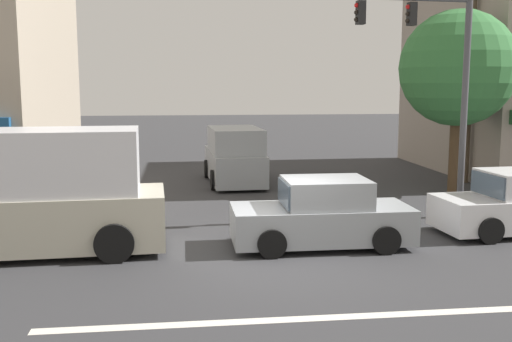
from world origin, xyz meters
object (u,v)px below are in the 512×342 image
traffic_light_mast (434,67)px  sedan_parked_curbside (322,216)px  box_truck_crossing_leftbound (44,198)px  van_crossing_center (235,157)px  utility_pole_far_right (470,79)px  street_tree (458,68)px

traffic_light_mast → sedan_parked_curbside: 5.56m
traffic_light_mast → box_truck_crossing_leftbound: bearing=-166.9°
traffic_light_mast → van_crossing_center: 8.80m
van_crossing_center → box_truck_crossing_leftbound: box_truck_crossing_leftbound is taller
utility_pole_far_right → van_crossing_center: (-8.73, 0.92, -2.89)m
street_tree → van_crossing_center: bearing=158.4°
van_crossing_center → box_truck_crossing_leftbound: size_ratio=0.82×
traffic_light_mast → box_truck_crossing_leftbound: 10.47m
sedan_parked_curbside → van_crossing_center: size_ratio=0.88×
traffic_light_mast → van_crossing_center: bearing=126.1°
van_crossing_center → street_tree: bearing=-21.6°
street_tree → box_truck_crossing_leftbound: size_ratio=1.09×
sedan_parked_curbside → van_crossing_center: (-1.23, 9.08, 0.29)m
traffic_light_mast → utility_pole_far_right: bearing=55.7°
street_tree → traffic_light_mast: 4.49m
street_tree → sedan_parked_curbside: 9.36m
street_tree → traffic_light_mast: street_tree is taller
street_tree → utility_pole_far_right: bearing=53.7°
utility_pole_far_right → sedan_parked_curbside: bearing=-132.6°
utility_pole_far_right → sedan_parked_curbside: size_ratio=1.83×
utility_pole_far_right → sedan_parked_curbside: 11.53m
van_crossing_center → traffic_light_mast: bearing=-53.9°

